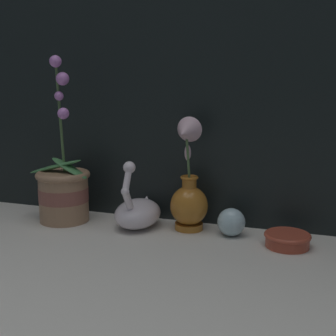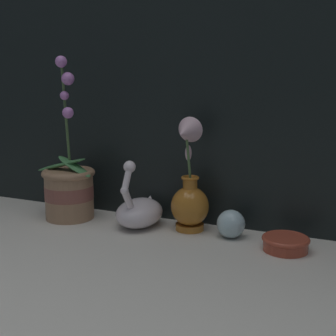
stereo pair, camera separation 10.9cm
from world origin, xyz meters
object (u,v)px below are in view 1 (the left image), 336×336
object	(u,v)px
swan_figurine	(138,211)
orchid_potted_plant	(63,189)
blue_vase	(188,192)
amber_dish	(287,239)
glass_sphere	(231,222)

from	to	relation	value
swan_figurine	orchid_potted_plant	bearing A→B (deg)	-176.06
blue_vase	amber_dish	bearing A→B (deg)	-9.26
swan_figurine	blue_vase	bearing A→B (deg)	7.85
swan_figurine	glass_sphere	world-z (taller)	swan_figurine
glass_sphere	amber_dish	size ratio (longest dim) A/B	0.65
orchid_potted_plant	blue_vase	xyz separation A→B (m)	(0.38, 0.04, 0.02)
orchid_potted_plant	amber_dish	world-z (taller)	orchid_potted_plant
orchid_potted_plant	glass_sphere	xyz separation A→B (m)	(0.50, 0.03, -0.06)
orchid_potted_plant	amber_dish	size ratio (longest dim) A/B	4.09
blue_vase	glass_sphere	distance (m)	0.14
orchid_potted_plant	glass_sphere	size ratio (longest dim) A/B	6.33
glass_sphere	blue_vase	bearing A→B (deg)	176.37
amber_dish	orchid_potted_plant	bearing A→B (deg)	179.19
amber_dish	glass_sphere	bearing A→B (deg)	166.26
glass_sphere	swan_figurine	bearing A→B (deg)	-177.44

